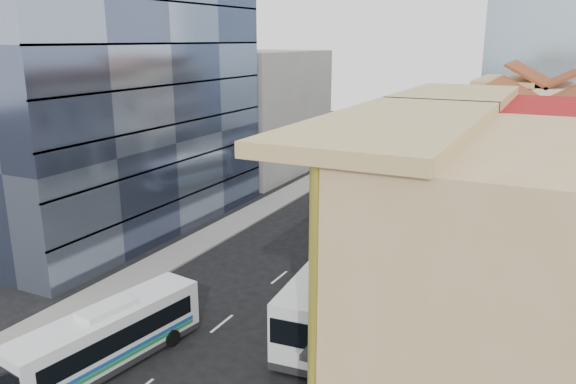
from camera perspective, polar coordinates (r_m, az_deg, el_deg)
The scene contains 13 objects.
sidewalk_right at distance 41.26m, azimuth 14.32°, elevation -6.89°, with size 3.00×90.00×0.15m, color slate.
sidewalk_left at distance 47.32m, azimuth -6.22°, elevation -3.60°, with size 3.00×90.00×0.15m, color slate.
shophouse_tan at distance 22.72m, azimuth 19.68°, elevation -9.86°, with size 8.00×14.00×12.00m, color tan.
shophouse_red at distance 34.00m, azimuth 22.22°, elevation -1.78°, with size 8.00×10.00×12.00m, color #9D1111.
shophouse_cream_near at distance 43.43m, azimuth 23.12°, elevation 0.29°, with size 8.00×9.00×10.00m, color white.
shophouse_cream_mid at distance 52.21m, azimuth 23.79°, elevation 2.58°, with size 8.00×9.00×10.00m, color white.
shophouse_cream_far at distance 62.45m, azimuth 24.38°, elevation 4.87°, with size 8.00×12.00×11.00m, color white.
office_tower at distance 47.71m, azimuth -17.70°, elevation 14.21°, with size 12.00×26.00×30.00m, color #3D4660.
office_block_far at distance 66.36m, azimuth -2.61°, elevation 8.06°, with size 10.00×18.00×14.00m, color gray.
bus_left_near at distance 29.00m, azimuth -17.78°, elevation -13.72°, with size 2.34×9.99×3.20m, color silver, non-canonical shape.
bus_left_far at distance 53.15m, azimuth 5.81°, elevation 0.33°, with size 2.45×10.45×3.35m, color silver, non-canonical shape.
bus_right at distance 31.62m, azimuth 4.84°, elevation -9.67°, with size 2.92×12.48×4.00m, color silver, non-canonical shape.
sedan_left at distance 28.89m, azimuth -20.65°, elevation -16.14°, with size 1.70×4.20×1.43m, color silver.
Camera 1 is at (15.79, -15.65, 15.30)m, focal length 35.00 mm.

